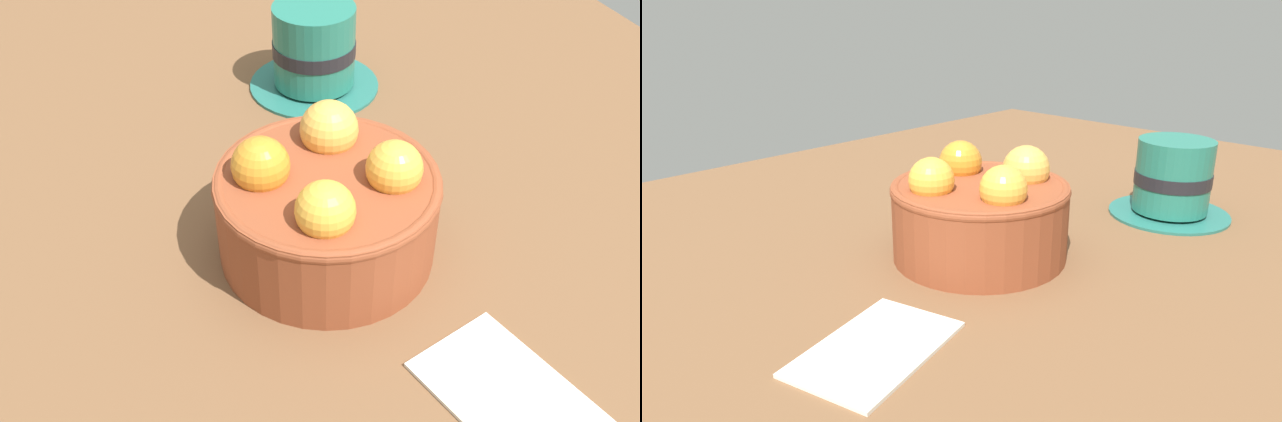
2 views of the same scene
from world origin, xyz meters
TOP-DOWN VIEW (x-y plane):
  - ground_plane at (0.00, 0.00)cm, footprint 128.31×95.93cm
  - terracotta_bowl at (-0.04, 0.00)cm, footprint 16.44×16.44cm
  - coffee_cup at (-22.97, 7.96)cm, footprint 13.10×13.10cm
  - folded_napkin at (16.82, 5.59)cm, footprint 13.06×10.14cm

SIDE VIEW (x-z plane):
  - ground_plane at x=0.00cm, z-range -4.59..0.00cm
  - folded_napkin at x=16.82cm, z-range 0.00..0.60cm
  - coffee_cup at x=-22.97cm, z-range -0.35..8.22cm
  - terracotta_bowl at x=-0.04cm, z-range -0.67..9.47cm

